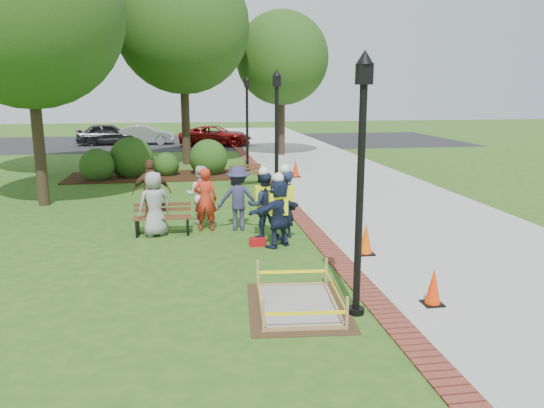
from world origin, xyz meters
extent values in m
plane|color=#285116|center=(0.00, 0.00, 0.00)|extent=(100.00, 100.00, 0.00)
cube|color=#9E9E99|center=(5.00, 10.00, 0.01)|extent=(6.00, 60.00, 0.02)
cube|color=maroon|center=(1.75, 10.00, 0.01)|extent=(0.50, 60.00, 0.03)
cube|color=#381E0F|center=(-3.00, 12.00, 0.02)|extent=(7.00, 3.00, 0.05)
cube|color=black|center=(0.00, 27.00, 0.00)|extent=(36.00, 12.00, 0.01)
cube|color=#47331E|center=(0.35, -2.57, 0.00)|extent=(1.89, 2.44, 0.01)
cube|color=gray|center=(0.35, -2.57, 0.02)|extent=(1.35, 1.90, 0.04)
cube|color=tan|center=(0.35, -2.57, 0.04)|extent=(1.48, 2.03, 0.08)
cube|color=tan|center=(0.35, -2.57, 0.28)|extent=(1.51, 2.06, 0.55)
cube|color=yellow|center=(0.35, -2.57, 0.30)|extent=(1.46, 2.01, 0.06)
cube|color=brown|center=(-2.14, 2.53, 0.45)|extent=(1.47, 0.45, 0.04)
cube|color=brown|center=(-2.14, 2.76, 0.68)|extent=(1.47, 0.06, 0.23)
cube|color=black|center=(-2.14, 2.53, 0.22)|extent=(1.34, 0.51, 0.43)
cube|color=brown|center=(0.87, 9.46, 0.43)|extent=(1.46, 0.92, 0.04)
cube|color=brown|center=(0.78, 9.67, 0.65)|extent=(1.32, 0.57, 0.23)
cube|color=black|center=(0.87, 9.46, 0.21)|extent=(1.36, 0.92, 0.41)
cube|color=black|center=(2.67, -2.88, 0.02)|extent=(0.34, 0.34, 0.05)
cone|color=#FF3908|center=(2.67, -2.88, 0.36)|extent=(0.27, 0.27, 0.63)
cube|color=black|center=(2.46, 0.05, 0.02)|extent=(0.38, 0.38, 0.05)
cone|color=#FF5808|center=(2.46, 0.05, 0.40)|extent=(0.30, 0.30, 0.70)
cube|color=black|center=(3.06, 10.86, 0.03)|extent=(0.39, 0.39, 0.05)
cone|color=#EF3607|center=(3.06, 10.86, 0.41)|extent=(0.31, 0.31, 0.72)
cube|color=#AB0D13|center=(0.14, 1.13, 0.09)|extent=(0.38, 0.21, 0.19)
cylinder|color=black|center=(1.25, -3.00, 1.90)|extent=(0.12, 0.12, 3.80)
cube|color=black|center=(1.25, -3.00, 3.90)|extent=(0.22, 0.22, 0.32)
cone|color=black|center=(1.25, -3.00, 4.15)|extent=(0.28, 0.28, 0.22)
cylinder|color=black|center=(1.25, -3.00, 0.05)|extent=(0.28, 0.28, 0.10)
cylinder|color=black|center=(1.25, 5.00, 1.90)|extent=(0.12, 0.12, 3.80)
cube|color=black|center=(1.25, 5.00, 3.90)|extent=(0.22, 0.22, 0.32)
cone|color=black|center=(1.25, 5.00, 4.15)|extent=(0.28, 0.28, 0.22)
cylinder|color=black|center=(1.25, 5.00, 0.05)|extent=(0.28, 0.28, 0.10)
cylinder|color=black|center=(1.25, 13.00, 1.90)|extent=(0.12, 0.12, 3.80)
cube|color=black|center=(1.25, 13.00, 3.90)|extent=(0.22, 0.22, 0.32)
cone|color=black|center=(1.25, 13.00, 4.15)|extent=(0.28, 0.28, 0.22)
cylinder|color=black|center=(1.25, 13.00, 0.05)|extent=(0.28, 0.28, 0.10)
cylinder|color=#3D2D1E|center=(-6.09, 6.77, 2.46)|extent=(0.35, 0.35, 4.92)
sphere|color=#1E4012|center=(-6.09, 6.77, 5.98)|extent=(5.86, 5.86, 5.86)
cylinder|color=#3D2D1E|center=(-1.49, 15.76, 2.73)|extent=(0.41, 0.41, 5.46)
sphere|color=#1E4012|center=(-1.49, 15.76, 6.63)|extent=(6.42, 6.42, 6.42)
cylinder|color=#3D2D1E|center=(3.85, 18.70, 2.20)|extent=(0.35, 0.35, 4.40)
sphere|color=#1E4012|center=(3.85, 18.70, 5.34)|extent=(5.10, 5.10, 5.10)
cylinder|color=#3D2D1E|center=(-7.78, 13.09, 2.96)|extent=(0.40, 0.40, 5.92)
sphere|color=#1E4012|center=(-7.78, 13.09, 7.19)|extent=(7.13, 7.13, 7.13)
sphere|color=#1E4012|center=(-5.12, 11.41, 0.00)|extent=(1.43, 1.43, 1.43)
sphere|color=#1E4012|center=(-3.81, 12.11, 0.00)|extent=(1.84, 1.84, 1.84)
sphere|color=#1E4012|center=(-2.37, 12.14, 0.00)|extent=(1.10, 1.10, 1.10)
sphere|color=#1E4012|center=(-0.55, 12.25, 0.00)|extent=(1.67, 1.67, 1.67)
sphere|color=#1E4012|center=(-3.16, 13.22, 0.00)|extent=(0.89, 0.89, 0.89)
imported|color=gray|center=(-2.32, 2.45, 0.83)|extent=(0.62, 0.51, 1.66)
imported|color=red|center=(-1.02, 2.75, 0.84)|extent=(0.58, 0.42, 1.67)
imported|color=silver|center=(-1.14, 3.57, 0.81)|extent=(0.56, 0.41, 1.62)
imported|color=brown|center=(-2.46, 3.70, 0.90)|extent=(0.58, 0.38, 1.80)
imported|color=#2F2E50|center=(-0.16, 2.70, 0.85)|extent=(0.57, 0.40, 1.70)
imported|color=#171F3D|center=(0.62, 1.02, 0.82)|extent=(0.62, 0.56, 1.63)
cube|color=#E6FA15|center=(0.62, 1.02, 1.05)|extent=(0.42, 0.26, 0.52)
sphere|color=white|center=(0.62, 1.02, 1.66)|extent=(0.25, 0.25, 0.25)
imported|color=#182840|center=(0.89, 1.63, 0.87)|extent=(0.62, 0.66, 1.74)
cube|color=#E6FA15|center=(0.89, 1.63, 1.12)|extent=(0.42, 0.26, 0.52)
sphere|color=white|center=(0.89, 1.63, 1.76)|extent=(0.25, 0.25, 0.25)
imported|color=#162039|center=(0.39, 1.83, 0.83)|extent=(0.53, 0.34, 1.66)
cube|color=#E6FA15|center=(0.39, 1.83, 1.06)|extent=(0.42, 0.26, 0.52)
sphere|color=white|center=(0.39, 1.83, 1.68)|extent=(0.25, 0.25, 0.25)
imported|color=black|center=(-6.59, 25.95, 0.00)|extent=(2.57, 4.99, 1.57)
imported|color=#9A9A9F|center=(-4.30, 25.95, 0.00)|extent=(2.01, 4.36, 1.40)
imported|color=maroon|center=(0.42, 24.27, 0.00)|extent=(2.80, 4.69, 1.43)
camera|label=1|loc=(-1.44, -10.95, 3.68)|focal=35.00mm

